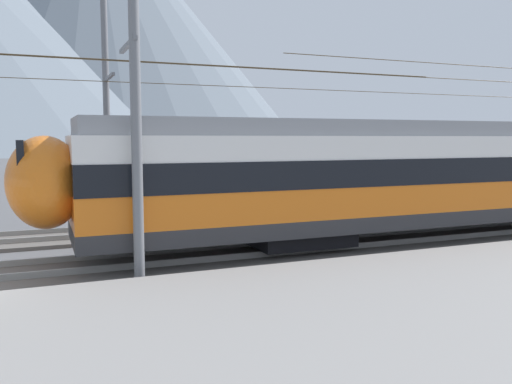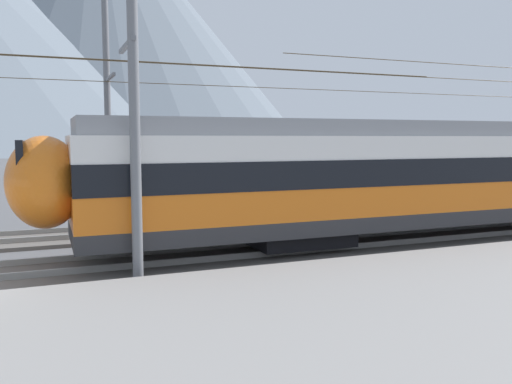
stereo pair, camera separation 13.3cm
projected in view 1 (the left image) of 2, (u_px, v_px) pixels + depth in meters
catenary_mast_mid at (135, 110)px, 11.79m from camera, size 42.31×2.08×7.66m
catenary_mast_far_side at (107, 113)px, 19.40m from camera, size 42.31×2.33×8.31m
mountain_central_peak at (94, 20)px, 182.10m from camera, size 144.55×144.55×87.73m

